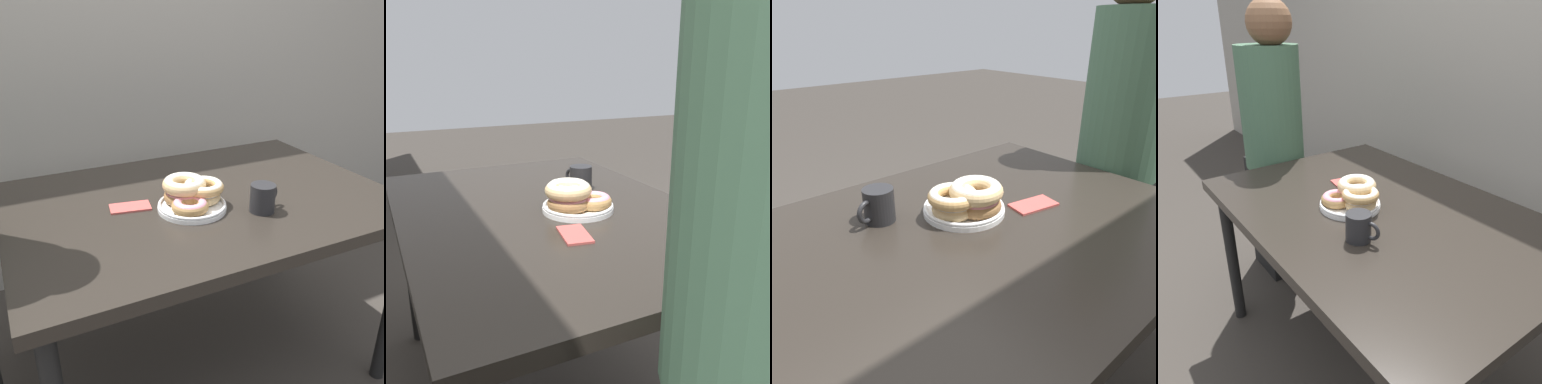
{
  "view_description": "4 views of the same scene",
  "coord_description": "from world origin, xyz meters",
  "views": [
    {
      "loc": [
        -0.61,
        -0.9,
        1.31
      ],
      "look_at": [
        -0.07,
        0.19,
        0.78
      ],
      "focal_mm": 40.0,
      "sensor_mm": 36.0,
      "label": 1
    },
    {
      "loc": [
        -1.18,
        0.74,
        1.15
      ],
      "look_at": [
        -0.07,
        0.19,
        0.78
      ],
      "focal_mm": 40.0,
      "sensor_mm": 36.0,
      "label": 2
    },
    {
      "loc": [
        0.51,
        0.86,
        1.18
      ],
      "look_at": [
        -0.07,
        0.19,
        0.78
      ],
      "focal_mm": 35.0,
      "sensor_mm": 36.0,
      "label": 3
    },
    {
      "loc": [
        0.9,
        -0.51,
        1.32
      ],
      "look_at": [
        -0.07,
        0.19,
        0.78
      ],
      "focal_mm": 35.0,
      "sensor_mm": 36.0,
      "label": 4
    }
  ],
  "objects": [
    {
      "name": "wall_back",
      "position": [
        0.0,
        1.12,
        1.3
      ],
      "size": [
        8.0,
        0.05,
        2.6
      ],
      "color": "#9E998E",
      "rests_on": "ground_plane"
    },
    {
      "name": "dining_table",
      "position": [
        0.0,
        0.27,
        0.65
      ],
      "size": [
        1.27,
        0.87,
        0.72
      ],
      "color": "#28231E",
      "rests_on": "ground_plane"
    },
    {
      "name": "donut_plate",
      "position": [
        -0.06,
        0.2,
        0.76
      ],
      "size": [
        0.25,
        0.25,
        0.1
      ],
      "color": "white",
      "rests_on": "dining_table"
    },
    {
      "name": "coffee_mug",
      "position": [
        0.12,
        0.08,
        0.76
      ],
      "size": [
        0.11,
        0.08,
        0.09
      ],
      "color": "#232326",
      "rests_on": "dining_table"
    },
    {
      "name": "napkin",
      "position": [
        -0.24,
        0.29,
        0.72
      ],
      "size": [
        0.14,
        0.09,
        0.01
      ],
      "color": "#BC4C47",
      "rests_on": "dining_table"
    }
  ]
}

